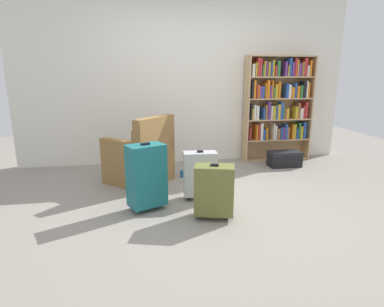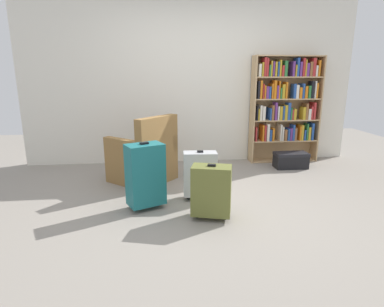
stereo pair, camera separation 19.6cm
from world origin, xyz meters
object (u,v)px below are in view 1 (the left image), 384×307
Objects in this scene: suitcase_teal at (146,175)px; suitcase_silver at (200,174)px; suitcase_olive at (214,190)px; mug at (183,174)px; bookshelf at (278,104)px; storage_box at (285,158)px; armchair at (141,159)px.

suitcase_teal is 1.26× the size of suitcase_silver.
suitcase_teal is 1.28× the size of suitcase_olive.
mug is 0.87m from suitcase_silver.
suitcase_silver is at bearing 17.31° from suitcase_teal.
storage_box is at bearing -93.74° from bookshelf.
bookshelf reaches higher than suitcase_silver.
bookshelf is 1.73× the size of armchair.
suitcase_olive is at bearing -26.88° from suitcase_teal.
bookshelf is 2.31m from suitcase_silver.
mug is at bearing -170.82° from storage_box.
storage_box is 1.93m from suitcase_silver.
suitcase_teal reaches higher than suitcase_olive.
bookshelf is 2.03m from mug.
bookshelf reaches higher than armchair.
suitcase_olive is (-1.53, -1.62, 0.17)m from storage_box.
suitcase_silver is at bearing 94.64° from suitcase_olive.
bookshelf is at bearing 52.86° from suitcase_olive.
suitcase_teal is 0.65m from suitcase_silver.
suitcase_teal is 0.74m from suitcase_olive.
armchair reaches higher than suitcase_silver.
suitcase_olive is (0.71, -1.27, -0.02)m from armchair.
suitcase_silver is at bearing -145.11° from storage_box.
bookshelf is 2.32× the size of suitcase_teal.
mug is at bearing 95.69° from suitcase_silver.
suitcase_teal is at bearing -86.97° from armchair.
suitcase_olive reaches higher than storage_box.
mug is 0.16× the size of suitcase_teal.
mug is at bearing -157.35° from bookshelf.
suitcase_teal is (-2.19, -1.29, 0.25)m from storage_box.
bookshelf is 2.92× the size of suitcase_silver.
suitcase_silver is (0.67, -0.74, -0.01)m from armchair.
storage_box is at bearing 30.49° from suitcase_teal.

